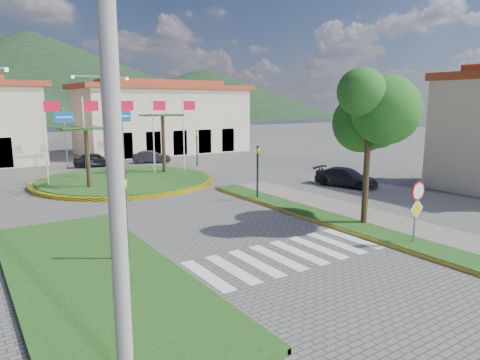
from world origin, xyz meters
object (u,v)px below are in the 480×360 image
car_dark_a (96,160)px  utility_pole (115,166)px  roundabout_island (125,180)px  car_dark_b (152,157)px  deciduous_tree (369,113)px  car_side_right (346,177)px  stop_sign (417,203)px

car_dark_a → utility_pole: bearing=173.5°
roundabout_island → utility_pole: 23.64m
roundabout_island → car_dark_b: (5.37, 8.17, 0.41)m
deciduous_tree → car_side_right: deciduous_tree is taller
roundabout_island → stop_sign: bearing=-76.3°
stop_sign → car_dark_b: size_ratio=0.75×
stop_sign → car_dark_b: 28.24m
roundabout_island → car_side_right: size_ratio=2.93×
stop_sign → car_side_right: bearing=54.8°
roundabout_island → car_side_right: (12.00, -9.96, 0.46)m
roundabout_island → deciduous_tree: bearing=-72.1°
car_dark_b → deciduous_tree: bearing=-160.5°
roundabout_island → car_dark_b: size_ratio=3.61×
stop_sign → car_side_right: stop_sign is taller
utility_pole → car_side_right: size_ratio=2.08×
stop_sign → roundabout_island: bearing=103.7°
car_dark_a → car_dark_b: (5.07, -0.44, -0.06)m
car_dark_a → car_dark_b: car_dark_a is taller
deciduous_tree → car_dark_b: bearing=90.3°
roundabout_island → car_dark_b: bearing=56.7°
stop_sign → utility_pole: (-12.40, -1.96, 2.71)m
roundabout_island → deciduous_tree: deciduous_tree is taller
utility_pole → car_dark_b: size_ratio=2.56×
stop_sign → car_dark_b: (0.47, 28.21, -1.21)m
car_side_right → car_dark_b: bearing=92.4°
deciduous_tree → utility_pole: utility_pole is taller
stop_sign → deciduous_tree: 4.59m
roundabout_island → car_side_right: roundabout_island is taller
car_dark_a → car_side_right: (11.69, -18.57, -0.01)m
car_dark_a → deciduous_tree: bearing=-160.7°
car_dark_b → car_side_right: size_ratio=0.81×
deciduous_tree → car_dark_a: (-5.19, 25.61, -4.54)m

